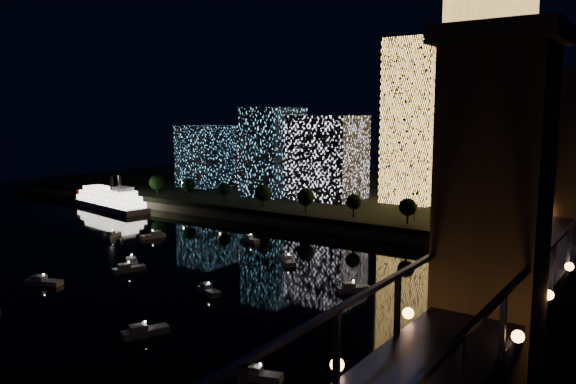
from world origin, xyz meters
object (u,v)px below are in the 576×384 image
at_px(tower_cylindrical, 485,102).
at_px(riverboat, 107,199).
at_px(tower_rectangular, 414,122).
at_px(truss_bridge, 531,279).

distance_m(tower_cylindrical, riverboat, 160.54).
relative_size(tower_cylindrical, tower_rectangular, 1.22).
xyz_separation_m(tower_cylindrical, truss_bridge, (41.82, -120.82, -28.83)).
height_order(tower_cylindrical, truss_bridge, tower_cylindrical).
relative_size(tower_cylindrical, riverboat, 1.54).
height_order(tower_cylindrical, tower_rectangular, tower_cylindrical).
bearing_deg(tower_cylindrical, riverboat, -159.52).
bearing_deg(tower_rectangular, riverboat, -151.37).
relative_size(truss_bridge, riverboat, 5.12).
bearing_deg(tower_rectangular, tower_cylindrical, -15.70).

